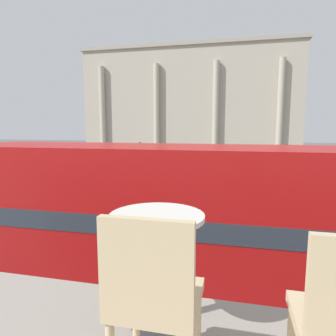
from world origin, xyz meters
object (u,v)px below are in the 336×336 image
Objects in this scene: plaza_building_left at (192,104)px; pedestrian_yellow at (139,186)px; double_decker_bus at (177,221)px; traffic_light_near at (238,183)px; cafe_chair_0 at (154,296)px; traffic_light_mid at (141,162)px; cafe_dining_table at (157,244)px.

plaza_building_left reaches higher than pedestrian_yellow.
double_decker_bus is 5.92m from traffic_light_near.
double_decker_bus is at bearing -81.92° from plaza_building_left.
pedestrian_yellow is at bearing 107.44° from double_decker_bus.
cafe_chair_0 is at bearing -81.67° from plaza_building_left.
cafe_chair_0 is 18.88m from traffic_light_mid.
cafe_chair_0 reaches higher than traffic_light_mid.
cafe_chair_0 is 0.24× the size of traffic_light_mid.
traffic_light_mid is (-5.92, 17.87, -1.54)m from cafe_chair_0.
cafe_chair_0 reaches higher than pedestrian_yellow.
traffic_light_mid is (-6.34, 6.15, 0.09)m from traffic_light_near.
cafe_dining_table is (0.96, -5.45, 1.63)m from double_decker_bus.
traffic_light_mid is (-4.83, 11.87, 0.08)m from double_decker_bus.
double_decker_bus is at bearing -67.86° from traffic_light_mid.
cafe_dining_table is 51.59m from plaza_building_left.
cafe_chair_0 is 52.15m from plaza_building_left.
cafe_chair_0 is at bearing -71.68° from traffic_light_mid.
double_decker_bus is 6.21× the size of pedestrian_yellow.
traffic_light_near is at bearing -44.13° from traffic_light_mid.
plaza_building_left reaches higher than cafe_chair_0.
traffic_light_near is 2.00× the size of pedestrian_yellow.
traffic_light_near is at bearing 69.09° from double_decker_bus.
cafe_dining_table is 0.80× the size of cafe_chair_0.
cafe_chair_0 is at bearing -92.09° from traffic_light_near.
traffic_light_mid is at bearing 108.47° from cafe_dining_table.
double_decker_bus is at bearing 16.39° from pedestrian_yellow.
cafe_dining_table is 0.19× the size of traffic_light_mid.
cafe_dining_table is 17.17m from pedestrian_yellow.
traffic_light_near reaches higher than pedestrian_yellow.
plaza_building_left is at bearing 98.28° from cafe_dining_table.
pedestrian_yellow is at bearing 102.60° from cafe_chair_0.
double_decker_bus is 11.56m from pedestrian_yellow.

